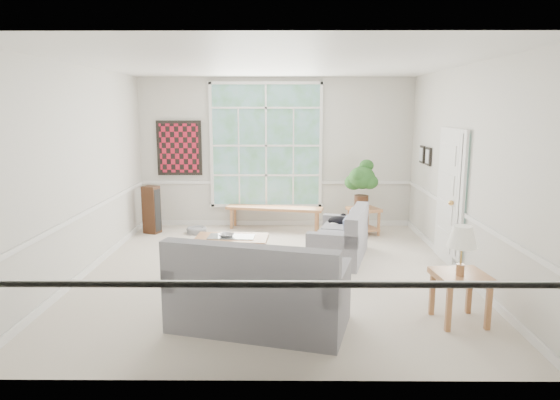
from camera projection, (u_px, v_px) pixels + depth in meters
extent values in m
cube|color=beige|center=(273.00, 272.00, 7.41)|extent=(5.50, 6.00, 0.01)
cube|color=white|center=(273.00, 64.00, 6.86)|extent=(5.50, 6.00, 0.02)
cube|color=silver|center=(276.00, 153.00, 10.09)|extent=(5.50, 0.02, 3.00)
cube|color=silver|center=(265.00, 217.00, 4.19)|extent=(5.50, 0.02, 3.00)
cube|color=silver|center=(82.00, 172.00, 7.16)|extent=(0.02, 6.00, 3.00)
cube|color=silver|center=(465.00, 172.00, 7.12)|extent=(0.02, 6.00, 3.00)
cube|color=white|center=(266.00, 146.00, 10.02)|extent=(2.30, 0.08, 2.40)
cube|color=white|center=(447.00, 196.00, 7.79)|extent=(0.08, 0.90, 2.10)
cube|color=white|center=(462.00, 196.00, 7.15)|extent=(0.08, 0.26, 1.90)
cube|color=maroon|center=(179.00, 148.00, 10.03)|extent=(0.90, 0.06, 1.10)
cube|color=black|center=(428.00, 156.00, 8.83)|extent=(0.04, 0.26, 0.32)
cube|color=black|center=(422.00, 154.00, 9.22)|extent=(0.04, 0.26, 0.32)
cube|color=slate|center=(339.00, 233.00, 8.04)|extent=(1.14, 1.65, 0.81)
cube|color=slate|center=(260.00, 281.00, 5.52)|extent=(2.09, 1.44, 1.03)
cube|color=#AC7044|center=(232.00, 250.00, 7.81)|extent=(1.15, 0.67, 0.42)
imported|color=gray|center=(226.00, 235.00, 7.75)|extent=(0.37, 0.37, 0.07)
cube|color=#AC7044|center=(274.00, 218.00, 9.98)|extent=(1.96, 0.72, 0.45)
cube|color=#AC7044|center=(364.00, 221.00, 9.56)|extent=(0.67, 0.67, 0.52)
cube|color=#AC7044|center=(459.00, 298.00, 5.64)|extent=(0.62, 0.62, 0.58)
cylinder|color=slate|center=(196.00, 230.00, 9.68)|extent=(0.48, 0.48, 0.12)
cube|color=#371E10|center=(151.00, 210.00, 9.63)|extent=(0.35, 0.31, 0.92)
ellipsoid|color=black|center=(339.00, 220.00, 8.54)|extent=(0.46, 0.45, 0.18)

